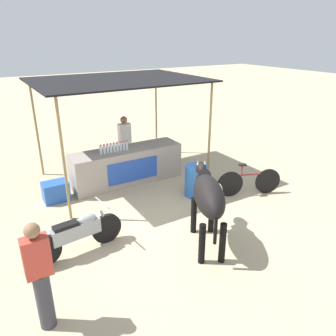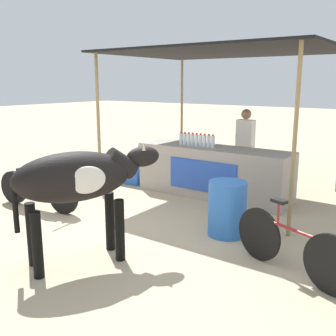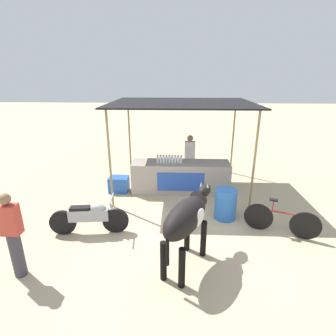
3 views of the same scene
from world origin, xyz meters
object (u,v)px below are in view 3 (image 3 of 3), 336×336
stall_counter (181,177)px  water_barrel (225,204)px  vendor_behind_counter (190,159)px  motorcycle_parked (90,217)px  cooler_box (119,184)px  cow (187,218)px  passerby_on_street (13,235)px  bicycle_leaning (281,220)px

stall_counter → water_barrel: (1.14, -1.61, -0.08)m
vendor_behind_counter → motorcycle_parked: (-2.39, -3.20, -0.42)m
cooler_box → cow: bearing=-58.4°
stall_counter → water_barrel: 1.98m
stall_counter → vendor_behind_counter: vendor_behind_counter is taller
stall_counter → cow: 3.48m
cow → passerby_on_street: 3.10m
vendor_behind_counter → bicycle_leaning: (2.00, -3.04, -0.50)m
motorcycle_parked → water_barrel: bearing=14.4°
cooler_box → motorcycle_parked: (-0.14, -2.35, 0.19)m
water_barrel → motorcycle_parked: bearing=-165.6°
vendor_behind_counter → cooler_box: vendor_behind_counter is taller
water_barrel → passerby_on_street: size_ratio=0.48×
vendor_behind_counter → passerby_on_street: 5.63m
stall_counter → bicycle_leaning: size_ratio=1.91×
vendor_behind_counter → cooler_box: 2.48m
motorcycle_parked → passerby_on_street: 1.70m
cow → passerby_on_street: size_ratio=1.08×
vendor_behind_counter → water_barrel: (0.84, -2.37, -0.45)m
water_barrel → passerby_on_street: passerby_on_street is taller
vendor_behind_counter → cooler_box: (-2.25, -0.85, -0.61)m
stall_counter → vendor_behind_counter: bearing=68.3°
bicycle_leaning → cow: bearing=-152.5°
water_barrel → bicycle_leaning: size_ratio=0.51×
stall_counter → vendor_behind_counter: (0.30, 0.75, 0.37)m
water_barrel → passerby_on_street: bearing=-151.5°
motorcycle_parked → vendor_behind_counter: bearing=53.2°
stall_counter → passerby_on_street: 4.86m
cooler_box → passerby_on_street: bearing=-105.1°
vendor_behind_counter → water_barrel: bearing=-70.4°
vendor_behind_counter → cow: size_ratio=0.92×
cow → stall_counter: bearing=91.8°
vendor_behind_counter → passerby_on_street: (-3.26, -4.59, 0.00)m
water_barrel → cow: cow is taller
cooler_box → stall_counter: bearing=2.9°
stall_counter → bicycle_leaning: 3.25m
water_barrel → bicycle_leaning: bicycle_leaning is taller
passerby_on_street → motorcycle_parked: bearing=58.0°
motorcycle_parked → bicycle_leaning: bearing=2.0°
vendor_behind_counter → motorcycle_parked: bearing=-126.8°
cooler_box → water_barrel: (3.09, -1.52, 0.16)m
stall_counter → passerby_on_street: bearing=-127.6°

